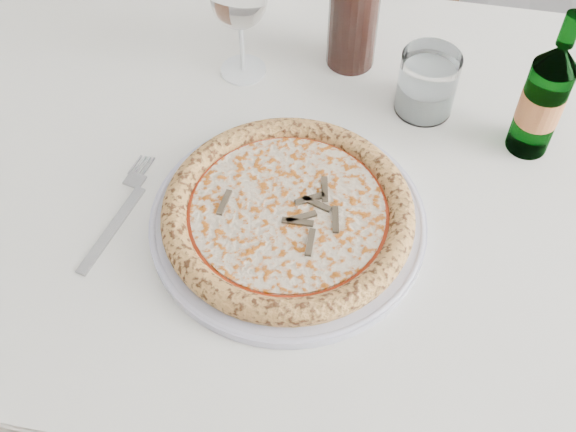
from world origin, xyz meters
name	(u,v)px	position (x,y,z in m)	size (l,w,h in m)	color
floor	(381,421)	(0.00, 0.00, -0.01)	(5.00, 6.00, 0.02)	#5E5E60
dining_table	(303,208)	(-0.19, 0.02, 0.67)	(1.45, 0.89, 0.76)	#553225
plate	(288,221)	(-0.19, -0.08, 0.76)	(0.36, 0.36, 0.02)	silver
pizza	(288,213)	(-0.19, -0.08, 0.78)	(0.32, 0.32, 0.03)	#DBAF79
fork	(119,214)	(-0.41, -0.11, 0.76)	(0.04, 0.21, 0.00)	#959699
wine_glass	(239,0)	(-0.32, 0.20, 0.89)	(0.08, 0.08, 0.18)	white
tumbler	(427,87)	(-0.04, 0.18, 0.80)	(0.09, 0.09, 0.10)	white
beer_bottle	(543,99)	(0.11, 0.13, 0.85)	(0.06, 0.06, 0.23)	#226829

